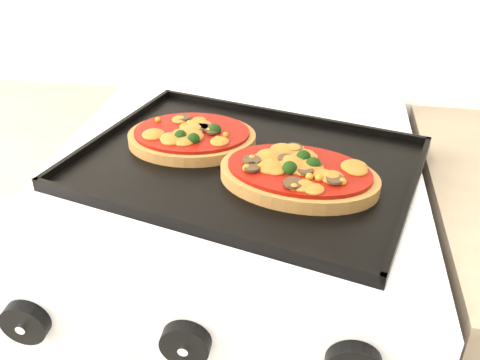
% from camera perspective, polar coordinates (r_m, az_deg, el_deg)
% --- Properties ---
extents(stove, '(0.60, 0.60, 0.91)m').
position_cam_1_polar(stove, '(1.16, -0.57, -17.94)').
color(stove, silver).
rests_on(stove, floor).
extents(control_panel, '(0.60, 0.02, 0.09)m').
position_cam_1_polar(control_panel, '(0.66, -5.61, -15.63)').
color(control_panel, silver).
rests_on(control_panel, stove).
extents(knob_left, '(0.06, 0.02, 0.06)m').
position_cam_1_polar(knob_left, '(0.71, -21.90, -13.91)').
color(knob_left, black).
rests_on(knob_left, control_panel).
extents(knob_center, '(0.06, 0.02, 0.06)m').
position_cam_1_polar(knob_center, '(0.64, -5.83, -16.94)').
color(knob_center, black).
rests_on(knob_center, control_panel).
extents(baking_tray, '(0.59, 0.50, 0.02)m').
position_cam_1_polar(baking_tray, '(0.83, 0.56, 1.89)').
color(baking_tray, black).
rests_on(baking_tray, stove).
extents(pizza_left, '(0.23, 0.18, 0.03)m').
position_cam_1_polar(pizza_left, '(0.89, -5.17, 4.77)').
color(pizza_left, olive).
rests_on(pizza_left, baking_tray).
extents(pizza_right, '(0.26, 0.19, 0.03)m').
position_cam_1_polar(pizza_right, '(0.78, 6.27, 0.72)').
color(pizza_right, olive).
rests_on(pizza_right, baking_tray).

